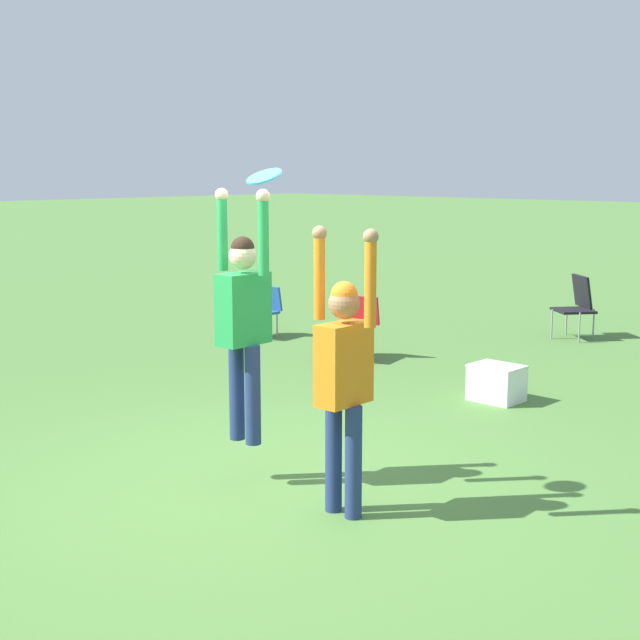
{
  "coord_description": "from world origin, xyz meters",
  "views": [
    {
      "loc": [
        4.78,
        -4.46,
        2.41
      ],
      "look_at": [
        0.28,
        0.29,
        1.3
      ],
      "focal_mm": 50.0,
      "sensor_mm": 36.0,
      "label": 1
    }
  ],
  "objects_px": {
    "frisbee": "(264,176)",
    "cooler_box": "(497,383)",
    "person_jumping": "(244,312)",
    "camping_chair_0": "(577,302)",
    "person_defending": "(344,367)",
    "camping_chair_2": "(262,307)",
    "camping_chair_1": "(353,322)"
  },
  "relations": [
    {
      "from": "person_jumping",
      "to": "camping_chair_0",
      "type": "bearing_deg",
      "value": 6.15
    },
    {
      "from": "frisbee",
      "to": "camping_chair_2",
      "type": "xyz_separation_m",
      "value": [
        -4.77,
        4.38,
        -1.93
      ]
    },
    {
      "from": "frisbee",
      "to": "camping_chair_2",
      "type": "distance_m",
      "value": 6.76
    },
    {
      "from": "camping_chair_0",
      "to": "camping_chair_2",
      "type": "xyz_separation_m",
      "value": [
        -3.35,
        -3.06,
        -0.08
      ]
    },
    {
      "from": "camping_chair_0",
      "to": "camping_chair_1",
      "type": "relative_size",
      "value": 1.12
    },
    {
      "from": "camping_chair_0",
      "to": "camping_chair_1",
      "type": "bearing_deg",
      "value": 104.73
    },
    {
      "from": "frisbee",
      "to": "camping_chair_0",
      "type": "relative_size",
      "value": 0.29
    },
    {
      "from": "person_defending",
      "to": "camping_chair_2",
      "type": "bearing_deg",
      "value": -129.94
    },
    {
      "from": "person_jumping",
      "to": "camping_chair_2",
      "type": "bearing_deg",
      "value": 44.03
    },
    {
      "from": "camping_chair_0",
      "to": "camping_chair_2",
      "type": "height_order",
      "value": "camping_chair_0"
    },
    {
      "from": "camping_chair_2",
      "to": "person_jumping",
      "type": "bearing_deg",
      "value": 130.26
    },
    {
      "from": "person_defending",
      "to": "camping_chair_2",
      "type": "distance_m",
      "value": 6.86
    },
    {
      "from": "camping_chair_1",
      "to": "camping_chair_2",
      "type": "distance_m",
      "value": 1.96
    },
    {
      "from": "person_defending",
      "to": "camping_chair_0",
      "type": "height_order",
      "value": "person_defending"
    },
    {
      "from": "frisbee",
      "to": "cooler_box",
      "type": "height_order",
      "value": "frisbee"
    },
    {
      "from": "person_defending",
      "to": "cooler_box",
      "type": "height_order",
      "value": "person_defending"
    },
    {
      "from": "camping_chair_0",
      "to": "frisbee",
      "type": "bearing_deg",
      "value": 138.6
    },
    {
      "from": "frisbee",
      "to": "cooler_box",
      "type": "bearing_deg",
      "value": 95.0
    },
    {
      "from": "person_jumping",
      "to": "frisbee",
      "type": "height_order",
      "value": "frisbee"
    },
    {
      "from": "frisbee",
      "to": "camping_chair_1",
      "type": "distance_m",
      "value": 5.36
    },
    {
      "from": "camping_chair_1",
      "to": "cooler_box",
      "type": "relative_size",
      "value": 1.55
    },
    {
      "from": "cooler_box",
      "to": "person_defending",
      "type": "bearing_deg",
      "value": -74.95
    },
    {
      "from": "frisbee",
      "to": "person_jumping",
      "type": "bearing_deg",
      "value": 160.77
    },
    {
      "from": "person_jumping",
      "to": "frisbee",
      "type": "bearing_deg",
      "value": -111.07
    },
    {
      "from": "camping_chair_0",
      "to": "person_defending",
      "type": "bearing_deg",
      "value": 143.37
    },
    {
      "from": "person_jumping",
      "to": "camping_chair_1",
      "type": "distance_m",
      "value": 4.77
    },
    {
      "from": "person_defending",
      "to": "cooler_box",
      "type": "relative_size",
      "value": 3.9
    },
    {
      "from": "frisbee",
      "to": "camping_chair_1",
      "type": "bearing_deg",
      "value": 124.16
    },
    {
      "from": "camping_chair_0",
      "to": "cooler_box",
      "type": "relative_size",
      "value": 1.73
    },
    {
      "from": "camping_chair_1",
      "to": "camping_chair_2",
      "type": "bearing_deg",
      "value": -20.84
    },
    {
      "from": "frisbee",
      "to": "camping_chair_0",
      "type": "distance_m",
      "value": 7.8
    },
    {
      "from": "camping_chair_1",
      "to": "camping_chair_2",
      "type": "relative_size",
      "value": 1.09
    }
  ]
}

